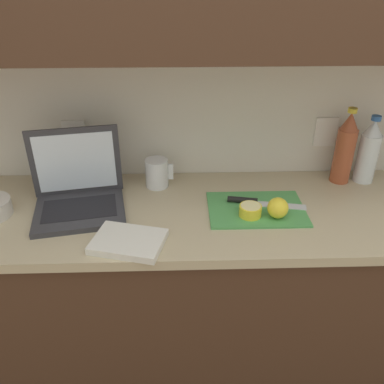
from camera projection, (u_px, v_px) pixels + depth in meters
ground_plane at (270, 369)px, 1.93m from camera, size 12.00×12.00×0.00m
wall_back at (302, 7)px, 1.35m from camera, size 5.20×0.38×2.60m
counter_unit at (286, 297)px, 1.71m from camera, size 2.51×0.58×0.91m
laptop at (78, 190)px, 1.46m from camera, size 0.36×0.32×0.28m
cutting_board at (256, 209)px, 1.47m from camera, size 0.35×0.24×0.01m
knife at (253, 201)px, 1.49m from camera, size 0.29×0.08×0.02m
lemon_half_cut at (250, 210)px, 1.41m from camera, size 0.08×0.08×0.04m
lemon_whole_beside at (278, 208)px, 1.40m from camera, size 0.07×0.07×0.07m
bottle_green_soda at (368, 152)px, 1.61m from camera, size 0.08×0.08×0.28m
bottle_oil_tall at (345, 149)px, 1.60m from camera, size 0.08×0.08×0.31m
measuring_cup at (157, 173)px, 1.60m from camera, size 0.11×0.09×0.11m
dish_towel at (128, 242)px, 1.29m from camera, size 0.25×0.21×0.02m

